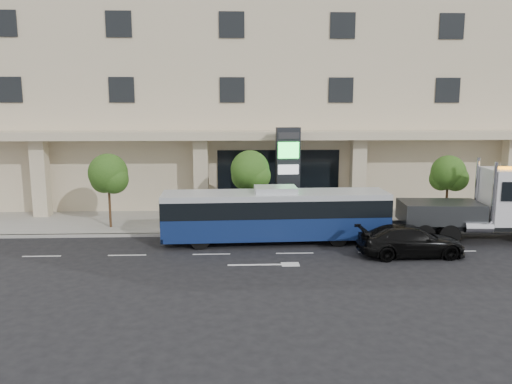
% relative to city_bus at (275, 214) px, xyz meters
% --- Properties ---
extents(ground, '(120.00, 120.00, 0.00)m').
position_rel_city_bus_xyz_m(ground, '(0.79, -0.53, -1.49)').
color(ground, black).
rests_on(ground, ground).
extents(sidewalk, '(120.00, 6.00, 0.15)m').
position_rel_city_bus_xyz_m(sidewalk, '(0.79, 4.47, -1.42)').
color(sidewalk, gray).
rests_on(sidewalk, ground).
extents(curb, '(120.00, 0.30, 0.15)m').
position_rel_city_bus_xyz_m(curb, '(0.79, 1.47, -1.42)').
color(curb, gray).
rests_on(curb, ground).
extents(convention_center, '(60.00, 17.60, 20.00)m').
position_rel_city_bus_xyz_m(convention_center, '(0.79, 14.89, 8.48)').
color(convention_center, '#C5B694').
rests_on(convention_center, ground).
extents(tree_left, '(2.27, 2.20, 4.22)m').
position_rel_city_bus_xyz_m(tree_left, '(-9.18, 3.06, 1.62)').
color(tree_left, '#422B19').
rests_on(tree_left, sidewalk).
extents(tree_mid, '(2.28, 2.20, 4.38)m').
position_rel_city_bus_xyz_m(tree_mid, '(-1.18, 3.06, 1.77)').
color(tree_mid, '#422B19').
rests_on(tree_mid, sidewalk).
extents(tree_right, '(2.10, 2.00, 4.04)m').
position_rel_city_bus_xyz_m(tree_right, '(10.32, 3.06, 1.54)').
color(tree_right, '#422B19').
rests_on(tree_right, sidewalk).
extents(city_bus, '(11.66, 2.85, 2.93)m').
position_rel_city_bus_xyz_m(city_bus, '(0.00, 0.00, 0.00)').
color(city_bus, black).
rests_on(city_bus, ground).
extents(tow_truck, '(9.42, 2.87, 4.27)m').
position_rel_city_bus_xyz_m(tow_truck, '(11.16, -0.07, 0.27)').
color(tow_truck, '#2D3033').
rests_on(tow_truck, ground).
extents(black_sedan, '(5.08, 2.21, 1.45)m').
position_rel_city_bus_xyz_m(black_sedan, '(6.20, -2.64, -0.77)').
color(black_sedan, black).
rests_on(black_sedan, ground).
extents(signage_pylon, '(1.44, 0.64, 5.62)m').
position_rel_city_bus_xyz_m(signage_pylon, '(1.05, 3.97, 1.52)').
color(signage_pylon, black).
rests_on(signage_pylon, sidewalk).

